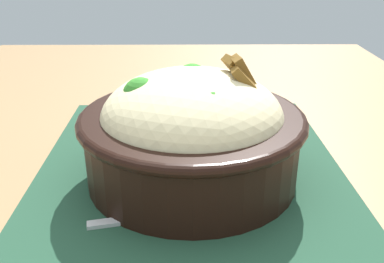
{
  "coord_description": "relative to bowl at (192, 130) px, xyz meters",
  "views": [
    {
      "loc": [
        0.34,
        0.02,
        0.98
      ],
      "look_at": [
        -0.05,
        0.02,
        0.81
      ],
      "focal_mm": 40.05,
      "sensor_mm": 36.0,
      "label": 1
    }
  ],
  "objects": [
    {
      "name": "fork",
      "position": [
        0.07,
        -0.02,
        -0.05
      ],
      "size": [
        0.04,
        0.13,
        0.0
      ],
      "color": "#B5B5B5",
      "rests_on": "placemat"
    },
    {
      "name": "bowl",
      "position": [
        0.0,
        0.0,
        0.0
      ],
      "size": [
        0.22,
        0.22,
        0.12
      ],
      "color": "black",
      "rests_on": "placemat"
    },
    {
      "name": "placemat",
      "position": [
        0.01,
        -0.0,
        -0.05
      ],
      "size": [
        0.46,
        0.33,
        0.0
      ],
      "primitive_type": "cube",
      "rotation": [
        0.0,
        0.0,
        0.02
      ],
      "color": "#1E422D",
      "rests_on": "table"
    }
  ]
}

